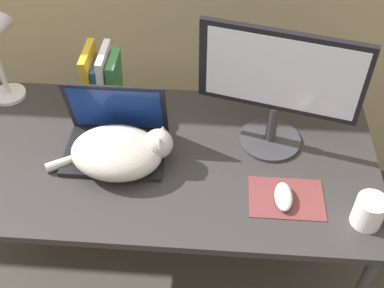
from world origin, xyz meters
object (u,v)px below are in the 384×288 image
at_px(computer_mouse, 283,197).
at_px(book_row, 103,81).
at_px(laptop, 116,139).
at_px(cat, 120,152).
at_px(mug, 370,211).
at_px(external_monitor, 279,84).

xyz_separation_m(computer_mouse, book_row, (-0.64, 0.42, 0.09)).
xyz_separation_m(laptop, book_row, (-0.08, 0.23, 0.06)).
height_order(cat, computer_mouse, cat).
bearing_deg(cat, laptop, 112.49).
height_order(computer_mouse, book_row, book_row).
distance_m(laptop, mug, 0.85).
distance_m(computer_mouse, mug, 0.26).
bearing_deg(computer_mouse, cat, 167.96).
distance_m(cat, computer_mouse, 0.54).
height_order(laptop, mug, laptop).
bearing_deg(external_monitor, book_row, 165.66).
distance_m(external_monitor, computer_mouse, 0.35).
relative_size(external_monitor, book_row, 2.14).
bearing_deg(computer_mouse, external_monitor, 96.36).
distance_m(cat, book_row, 0.34).
bearing_deg(laptop, mug, -17.37).
bearing_deg(external_monitor, mug, -50.10).
distance_m(laptop, external_monitor, 0.57).
bearing_deg(external_monitor, computer_mouse, -83.64).
relative_size(external_monitor, mug, 3.83).
bearing_deg(laptop, cat, -67.51).
relative_size(external_monitor, computer_mouse, 4.54).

